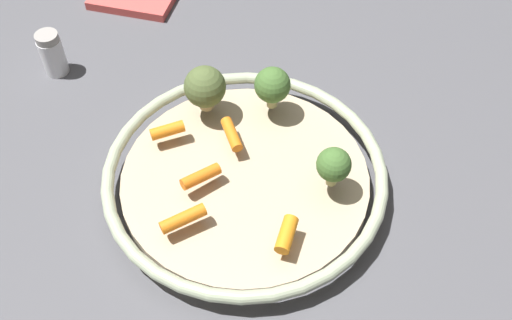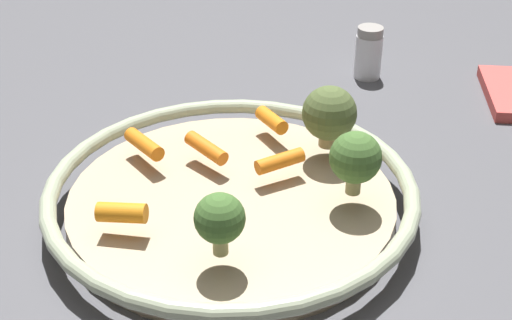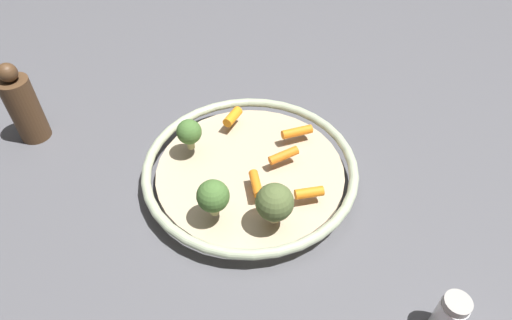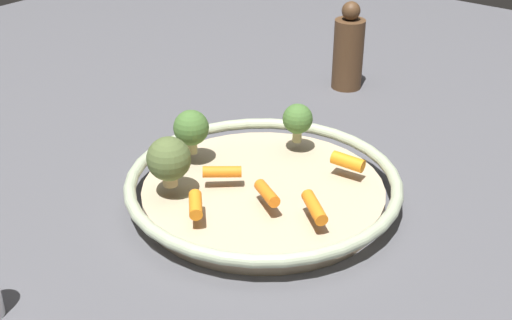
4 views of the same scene
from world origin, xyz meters
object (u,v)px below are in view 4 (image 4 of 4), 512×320
(broccoli_floret_small, at_px, (169,159))
(pepper_mill, at_px, (348,51))
(baby_carrot_right, at_px, (348,162))
(baby_carrot_near_rim, at_px, (267,193))
(broccoli_floret_edge, at_px, (298,119))
(baby_carrot_back, at_px, (222,172))
(broccoli_floret_large, at_px, (191,128))
(serving_bowl, at_px, (263,187))
(baby_carrot_center, at_px, (196,205))
(baby_carrot_left, at_px, (314,207))

(broccoli_floret_small, distance_m, pepper_mill, 0.48)
(baby_carrot_right, xyz_separation_m, baby_carrot_near_rim, (-0.12, 0.04, -0.00))
(broccoli_floret_edge, xyz_separation_m, broccoli_floret_small, (-0.19, 0.05, 0.00))
(baby_carrot_back, xyz_separation_m, broccoli_floret_large, (0.02, 0.07, 0.03))
(serving_bowl, bearing_deg, baby_carrot_back, 132.25)
(baby_carrot_center, bearing_deg, baby_carrot_near_rim, -34.52)
(broccoli_floret_large, xyz_separation_m, pepper_mill, (0.40, 0.00, -0.01))
(baby_carrot_center, bearing_deg, broccoli_floret_small, 69.65)
(baby_carrot_back, bearing_deg, pepper_mill, 10.36)
(baby_carrot_center, relative_size, broccoli_floret_edge, 0.79)
(pepper_mill, bearing_deg, broccoli_floret_large, -179.34)
(baby_carrot_right, relative_size, baby_carrot_center, 0.99)
(baby_carrot_left, relative_size, broccoli_floret_large, 0.89)
(baby_carrot_right, bearing_deg, pepper_mill, 31.44)
(baby_carrot_right, bearing_deg, serving_bowl, 138.58)
(baby_carrot_left, relative_size, broccoli_floret_edge, 0.98)
(serving_bowl, relative_size, baby_carrot_center, 8.12)
(broccoli_floret_small, bearing_deg, pepper_mill, 4.86)
(baby_carrot_back, distance_m, broccoli_floret_edge, 0.14)
(baby_carrot_near_rim, bearing_deg, serving_bowl, 41.99)
(broccoli_floret_large, bearing_deg, baby_carrot_center, -135.63)
(baby_carrot_left, bearing_deg, pepper_mill, 26.86)
(broccoli_floret_small, bearing_deg, baby_carrot_center, -110.35)
(serving_bowl, xyz_separation_m, baby_carrot_near_rim, (-0.04, -0.04, 0.02))
(baby_carrot_right, height_order, broccoli_floret_small, broccoli_floret_small)
(baby_carrot_center, xyz_separation_m, baby_carrot_back, (0.08, 0.03, -0.00))
(baby_carrot_right, xyz_separation_m, broccoli_floret_small, (-0.17, 0.15, 0.03))
(broccoli_floret_edge, bearing_deg, baby_carrot_back, 172.78)
(baby_carrot_near_rim, xyz_separation_m, broccoli_floret_edge, (0.14, 0.06, 0.03))
(serving_bowl, xyz_separation_m, broccoli_floret_large, (-0.01, 0.11, 0.05))
(baby_carrot_right, distance_m, broccoli_floret_edge, 0.10)
(pepper_mill, bearing_deg, baby_carrot_back, -169.64)
(broccoli_floret_small, height_order, broccoli_floret_large, broccoli_floret_small)
(broccoli_floret_edge, relative_size, pepper_mill, 0.36)
(baby_carrot_left, bearing_deg, broccoli_floret_edge, 41.37)
(serving_bowl, bearing_deg, baby_carrot_right, -41.42)
(baby_carrot_back, height_order, broccoli_floret_small, broccoli_floret_small)
(baby_carrot_near_rim, height_order, pepper_mill, pepper_mill)
(serving_bowl, xyz_separation_m, baby_carrot_right, (0.08, -0.07, 0.03))
(baby_carrot_center, relative_size, baby_carrot_back, 0.89)
(baby_carrot_left, xyz_separation_m, baby_carrot_back, (-0.00, 0.14, -0.00))
(baby_carrot_near_rim, height_order, broccoli_floret_large, broccoli_floret_large)
(baby_carrot_near_rim, bearing_deg, broccoli_floret_small, 112.94)
(broccoli_floret_large, bearing_deg, baby_carrot_back, -108.63)
(baby_carrot_left, bearing_deg, baby_carrot_near_rim, 97.86)
(baby_carrot_back, height_order, pepper_mill, pepper_mill)
(broccoli_floret_edge, xyz_separation_m, broccoli_floret_large, (-0.11, 0.09, 0.00))
(baby_carrot_center, distance_m, broccoli_floret_large, 0.14)
(baby_carrot_right, xyz_separation_m, broccoli_floret_edge, (0.02, 0.09, 0.02))
(baby_carrot_right, relative_size, baby_carrot_left, 0.79)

